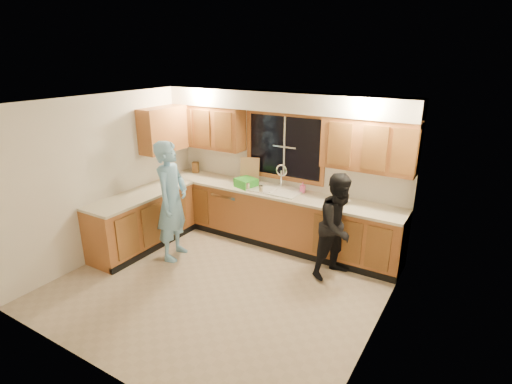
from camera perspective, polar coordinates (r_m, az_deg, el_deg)
floor at (r=5.73m, az=-5.22°, el=-13.11°), size 4.20×4.20×0.00m
ceiling at (r=4.88m, az=-6.12°, el=12.55°), size 4.20×4.20×0.00m
wall_back at (r=6.71m, az=4.08°, el=3.56°), size 4.20×0.00×4.20m
wall_left at (r=6.59m, az=-20.47°, el=2.08°), size 0.00×3.80×3.80m
wall_right at (r=4.34m, az=17.37°, el=-6.34°), size 0.00×3.80×3.80m
base_cabinets_back at (r=6.73m, az=2.74°, el=-3.68°), size 4.20×0.60×0.88m
base_cabinets_left at (r=6.85m, az=-15.84°, el=-4.00°), size 0.60×1.90×0.88m
countertop_back at (r=6.55m, az=2.74°, el=-0.02°), size 4.20×0.63×0.04m
countertop_left at (r=6.68m, az=-16.11°, el=-0.40°), size 0.63×1.90×0.04m
upper_cabinets_left at (r=7.20m, az=-6.70°, el=9.25°), size 1.35×0.33×0.75m
upper_cabinets_right at (r=5.92m, az=15.87°, el=6.49°), size 1.35×0.33×0.75m
upper_cabinets_return at (r=7.07m, az=-13.10°, el=8.71°), size 0.33×0.90×0.75m
soffit at (r=6.35m, az=3.57°, el=12.80°), size 4.20×0.35×0.30m
window_frame at (r=6.62m, az=4.11°, el=6.46°), size 1.44×0.03×1.14m
sink at (r=6.58m, az=2.82°, el=-0.26°), size 0.86×0.52×0.57m
dishwasher at (r=7.14m, az=-3.31°, el=-2.55°), size 0.60×0.56×0.82m
stove at (r=6.51m, az=-19.47°, el=-5.54°), size 0.58×0.75×0.90m
man at (r=6.20m, az=-11.93°, el=-1.27°), size 0.61×0.77×1.86m
woman at (r=5.72m, az=11.82°, el=-4.80°), size 0.85×0.93×1.54m
knife_block at (r=7.62m, az=-8.63°, el=3.52°), size 0.14×0.13×0.20m
cutting_board at (r=6.91m, az=-0.90°, el=3.14°), size 0.35×0.22×0.44m
dish_crate at (r=6.71m, az=-1.43°, el=1.33°), size 0.39×0.38×0.15m
soap_bottle at (r=6.48m, az=6.68°, el=0.66°), size 0.09×0.09×0.18m
bowl at (r=6.14m, az=12.34°, el=-1.37°), size 0.26×0.26×0.05m
can_left at (r=6.56m, az=-1.24°, el=0.81°), size 0.09×0.09×0.13m
can_right at (r=6.42m, az=0.71°, el=0.38°), size 0.09×0.09×0.12m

